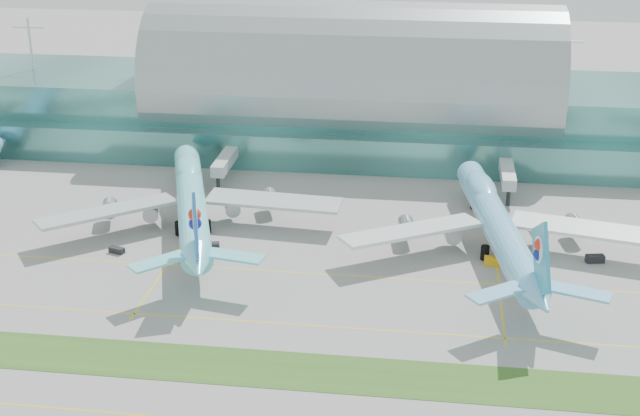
# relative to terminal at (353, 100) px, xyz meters

# --- Properties ---
(ground) EXTENTS (700.00, 700.00, 0.00)m
(ground) POSITION_rel_terminal_xyz_m (-0.01, -128.79, -14.23)
(ground) COLOR gray
(ground) RESTS_ON ground
(terminal) EXTENTS (340.00, 69.10, 36.00)m
(terminal) POSITION_rel_terminal_xyz_m (0.00, 0.00, 0.00)
(terminal) COLOR #3D7A75
(terminal) RESTS_ON ground
(grass_strip_far) EXTENTS (420.00, 12.00, 0.08)m
(grass_strip_far) POSITION_rel_terminal_xyz_m (-0.01, -126.79, -14.19)
(grass_strip_far) COLOR #2D591E
(grass_strip_far) RESTS_ON ground
(taxiline_c) EXTENTS (420.00, 0.35, 0.01)m
(taxiline_c) POSITION_rel_terminal_xyz_m (-0.01, -110.79, -14.22)
(taxiline_c) COLOR yellow
(taxiline_c) RESTS_ON ground
(taxiline_d) EXTENTS (420.00, 0.35, 0.01)m
(taxiline_d) POSITION_rel_terminal_xyz_m (-0.01, -88.79, -14.22)
(taxiline_d) COLOR yellow
(taxiline_d) RESTS_ON ground
(airliner_b) EXTENTS (68.57, 79.52, 22.42)m
(airliner_b) POSITION_rel_terminal_xyz_m (-31.69, -67.18, -7.31)
(airliner_b) COLOR #6CE0EF
(airliner_b) RESTS_ON ground
(airliner_c) EXTENTS (70.73, 81.05, 22.36)m
(airliner_c) POSITION_rel_terminal_xyz_m (39.40, -71.71, -7.33)
(airliner_c) COLOR #70C4F6
(airliner_c) RESTS_ON ground
(gse_c) EXTENTS (3.84, 2.55, 1.29)m
(gse_c) POSITION_rel_terminal_xyz_m (-44.50, -84.20, -13.58)
(gse_c) COLOR black
(gse_c) RESTS_ON ground
(gse_d) EXTENTS (3.83, 2.42, 1.42)m
(gse_d) POSITION_rel_terminal_xyz_m (-24.04, -79.25, -13.52)
(gse_d) COLOR black
(gse_d) RESTS_ON ground
(gse_e) EXTENTS (4.11, 2.17, 1.86)m
(gse_e) POSITION_rel_terminal_xyz_m (38.71, -79.52, -13.30)
(gse_e) COLOR #DE9F0D
(gse_e) RESTS_ON ground
(gse_f) EXTENTS (4.23, 2.55, 1.66)m
(gse_f) POSITION_rel_terminal_xyz_m (60.80, -75.07, -13.40)
(gse_f) COLOR black
(gse_f) RESTS_ON ground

